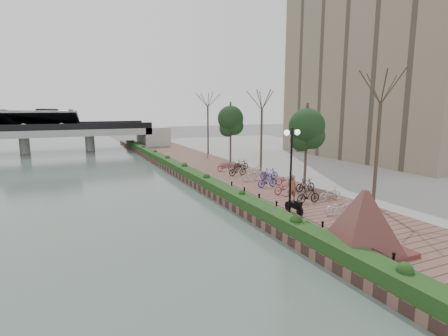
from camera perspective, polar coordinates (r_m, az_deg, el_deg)
ground at (r=17.85m, az=9.99°, el=-12.13°), size 220.00×220.00×0.00m
river_water at (r=39.52m, az=-32.11°, el=-1.35°), size 30.00×130.00×0.02m
promenade at (r=34.48m, az=-1.00°, el=-0.85°), size 8.00×75.00×0.50m
inland_pavement at (r=43.33m, az=18.79°, el=0.82°), size 24.00×75.00×0.50m
hedge at (r=35.55m, az=-7.65°, el=0.28°), size 1.10×56.00×0.60m
chain_fence at (r=19.88m, az=10.14°, el=-7.24°), size 0.10×14.10×0.70m
granite_monument at (r=16.30m, az=21.83°, el=-7.93°), size 4.89×4.89×2.68m
lamppost at (r=19.93m, az=10.94°, el=2.37°), size 1.02×0.32×5.02m
motorcycle at (r=21.01m, az=11.34°, el=-6.03°), size 0.47×1.47×0.92m
pedestrian at (r=23.71m, az=11.00°, el=-3.16°), size 0.73×0.58×1.76m
bicycle_parking at (r=27.95m, az=8.55°, el=-1.97°), size 2.40×17.32×1.00m
street_trees at (r=31.70m, az=9.17°, el=4.36°), size 3.20×37.12×6.80m
apartment_tower at (r=48.87m, az=25.15°, el=22.38°), size 12.00×24.00×35.00m
bridge at (r=58.87m, az=-29.50°, el=5.37°), size 36.00×10.77×6.50m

